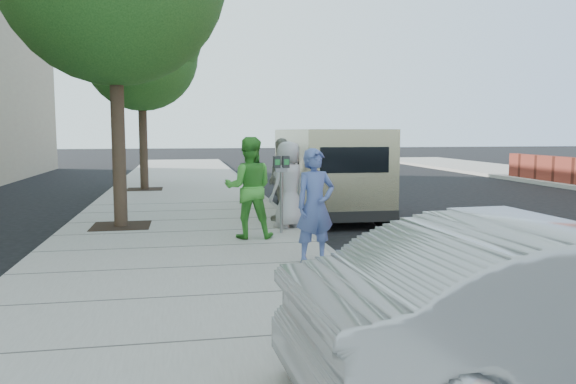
% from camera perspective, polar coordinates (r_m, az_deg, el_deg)
% --- Properties ---
extents(ground, '(120.00, 120.00, 0.00)m').
position_cam_1_polar(ground, '(10.07, -4.79, -6.15)').
color(ground, black).
rests_on(ground, ground).
extents(sidewalk, '(5.00, 60.00, 0.15)m').
position_cam_1_polar(sidewalk, '(10.00, -10.53, -5.88)').
color(sidewalk, gray).
rests_on(sidewalk, ground).
extents(curb_face, '(0.12, 60.00, 0.16)m').
position_cam_1_polar(curb_face, '(10.29, 3.24, -5.44)').
color(curb_face, gray).
rests_on(curb_face, ground).
extents(tree_far, '(3.92, 3.80, 6.49)m').
position_cam_1_polar(tree_far, '(20.01, -14.60, 13.89)').
color(tree_far, black).
rests_on(tree_far, sidewalk).
extents(parking_meter, '(0.32, 0.14, 1.52)m').
position_cam_1_polar(parking_meter, '(10.97, -0.69, 1.50)').
color(parking_meter, gray).
rests_on(parking_meter, sidewalk).
extents(van, '(2.17, 5.97, 2.19)m').
position_cam_1_polar(van, '(14.66, 3.85, 2.33)').
color(van, tan).
rests_on(van, ground).
extents(sedan, '(4.59, 1.83, 1.49)m').
position_cam_1_polar(sedan, '(5.04, 26.82, -10.78)').
color(sedan, '#A1A2A7').
rests_on(sedan, ground).
extents(person_officer, '(0.72, 0.56, 1.75)m').
position_cam_1_polar(person_officer, '(8.52, 2.78, -1.42)').
color(person_officer, '#4A5F9F').
rests_on(person_officer, sidewalk).
extents(person_green_shirt, '(1.00, 0.82, 1.90)m').
position_cam_1_polar(person_green_shirt, '(10.50, -3.99, 0.44)').
color(person_green_shirt, green).
rests_on(person_green_shirt, sidewalk).
extents(person_gray_shirt, '(1.05, 0.97, 1.79)m').
position_cam_1_polar(person_gray_shirt, '(11.64, 0.05, 0.77)').
color(person_gray_shirt, '#B3B3B6').
rests_on(person_gray_shirt, sidewalk).
extents(person_striped_polo, '(1.03, 1.13, 1.85)m').
position_cam_1_polar(person_striped_polo, '(12.55, -0.55, 1.29)').
color(person_striped_polo, gray).
rests_on(person_striped_polo, sidewalk).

